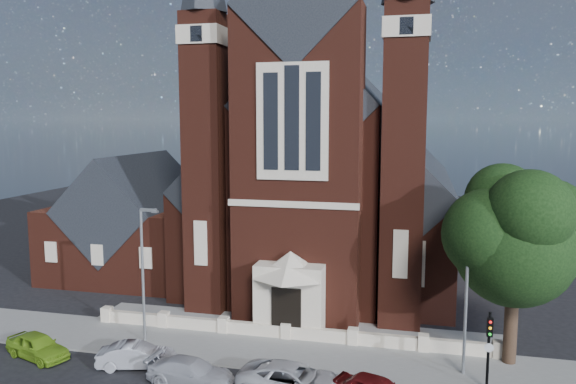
{
  "coord_description": "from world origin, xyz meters",
  "views": [
    {
      "loc": [
        7.63,
        -24.86,
        13.15
      ],
      "look_at": [
        -1.23,
        12.0,
        8.22
      ],
      "focal_mm": 35.0,
      "sensor_mm": 36.0,
      "label": 1
    }
  ],
  "objects_px": {
    "street_lamp_left": "(144,268)",
    "car_lime_van": "(37,346)",
    "traffic_signal": "(489,341)",
    "street_tree": "(518,239)",
    "car_white_suv": "(293,380)",
    "street_lamp_right": "(468,289)",
    "car_silver_b": "(191,372)",
    "parish_hall": "(137,227)",
    "car_silver_a": "(136,356)",
    "church": "(331,177)"
  },
  "relations": [
    {
      "from": "traffic_signal",
      "to": "car_silver_b",
      "type": "relative_size",
      "value": 0.88
    },
    {
      "from": "street_lamp_right",
      "to": "car_lime_van",
      "type": "xyz_separation_m",
      "value": [
        -22.87,
        -3.27,
        -3.9
      ]
    },
    {
      "from": "street_tree",
      "to": "car_white_suv",
      "type": "relative_size",
      "value": 1.99
    },
    {
      "from": "church",
      "to": "car_silver_b",
      "type": "bearing_deg",
      "value": -97.96
    },
    {
      "from": "car_silver_b",
      "to": "traffic_signal",
      "type": "bearing_deg",
      "value": -73.64
    },
    {
      "from": "street_lamp_left",
      "to": "car_lime_van",
      "type": "relative_size",
      "value": 1.99
    },
    {
      "from": "street_tree",
      "to": "car_silver_b",
      "type": "distance_m",
      "value": 18.06
    },
    {
      "from": "traffic_signal",
      "to": "parish_hall",
      "type": "bearing_deg",
      "value": 150.02
    },
    {
      "from": "street_lamp_left",
      "to": "car_white_suv",
      "type": "bearing_deg",
      "value": -22.47
    },
    {
      "from": "street_lamp_right",
      "to": "traffic_signal",
      "type": "xyz_separation_m",
      "value": [
        0.91,
        -1.57,
        -2.02
      ]
    },
    {
      "from": "street_lamp_right",
      "to": "car_silver_b",
      "type": "bearing_deg",
      "value": -162.34
    },
    {
      "from": "church",
      "to": "street_tree",
      "type": "distance_m",
      "value": 21.38
    },
    {
      "from": "traffic_signal",
      "to": "car_lime_van",
      "type": "distance_m",
      "value": 23.92
    },
    {
      "from": "street_lamp_right",
      "to": "car_silver_a",
      "type": "distance_m",
      "value": 17.69
    },
    {
      "from": "car_silver_a",
      "to": "traffic_signal",
      "type": "bearing_deg",
      "value": -101.31
    },
    {
      "from": "traffic_signal",
      "to": "street_lamp_left",
      "type": "bearing_deg",
      "value": 175.24
    },
    {
      "from": "street_tree",
      "to": "car_white_suv",
      "type": "distance_m",
      "value": 13.63
    },
    {
      "from": "street_lamp_left",
      "to": "traffic_signal",
      "type": "xyz_separation_m",
      "value": [
        18.91,
        -1.57,
        -2.02
      ]
    },
    {
      "from": "street_lamp_left",
      "to": "traffic_signal",
      "type": "height_order",
      "value": "street_lamp_left"
    },
    {
      "from": "parish_hall",
      "to": "car_lime_van",
      "type": "distance_m",
      "value": 17.88
    },
    {
      "from": "street_tree",
      "to": "car_lime_van",
      "type": "relative_size",
      "value": 2.63
    },
    {
      "from": "church",
      "to": "street_lamp_right",
      "type": "height_order",
      "value": "church"
    },
    {
      "from": "car_lime_van",
      "to": "street_lamp_right",
      "type": "bearing_deg",
      "value": -62.9
    },
    {
      "from": "traffic_signal",
      "to": "car_silver_a",
      "type": "distance_m",
      "value": 18.04
    },
    {
      "from": "car_lime_van",
      "to": "car_silver_a",
      "type": "bearing_deg",
      "value": -69.25
    },
    {
      "from": "street_lamp_right",
      "to": "car_lime_van",
      "type": "height_order",
      "value": "street_lamp_right"
    },
    {
      "from": "car_lime_van",
      "to": "car_white_suv",
      "type": "bearing_deg",
      "value": -74.14
    },
    {
      "from": "parish_hall",
      "to": "traffic_signal",
      "type": "bearing_deg",
      "value": -29.98
    },
    {
      "from": "street_lamp_left",
      "to": "car_silver_a",
      "type": "bearing_deg",
      "value": -71.45
    },
    {
      "from": "parish_hall",
      "to": "street_lamp_right",
      "type": "xyz_separation_m",
      "value": [
        26.09,
        -14.0,
        0.59
      ]
    },
    {
      "from": "street_lamp_left",
      "to": "traffic_signal",
      "type": "distance_m",
      "value": 19.08
    },
    {
      "from": "car_white_suv",
      "to": "car_silver_b",
      "type": "bearing_deg",
      "value": 98.06
    },
    {
      "from": "car_lime_van",
      "to": "car_silver_b",
      "type": "height_order",
      "value": "car_lime_van"
    },
    {
      "from": "street_tree",
      "to": "car_silver_b",
      "type": "height_order",
      "value": "street_tree"
    },
    {
      "from": "car_silver_a",
      "to": "car_white_suv",
      "type": "bearing_deg",
      "value": -112.51
    },
    {
      "from": "church",
      "to": "traffic_signal",
      "type": "bearing_deg",
      "value": -61.8
    },
    {
      "from": "church",
      "to": "car_silver_a",
      "type": "relative_size",
      "value": 8.67
    },
    {
      "from": "parish_hall",
      "to": "car_white_suv",
      "type": "xyz_separation_m",
      "value": [
        17.93,
        -18.07,
        -3.27
      ]
    },
    {
      "from": "church",
      "to": "traffic_signal",
      "type": "distance_m",
      "value": 23.94
    },
    {
      "from": "car_silver_b",
      "to": "car_white_suv",
      "type": "bearing_deg",
      "value": -82.28
    },
    {
      "from": "street_lamp_left",
      "to": "car_lime_van",
      "type": "xyz_separation_m",
      "value": [
        -4.87,
        -3.27,
        -3.9
      ]
    },
    {
      "from": "church",
      "to": "street_tree",
      "type": "bearing_deg",
      "value": -53.83
    },
    {
      "from": "car_lime_van",
      "to": "parish_hall",
      "type": "bearing_deg",
      "value": 29.52
    },
    {
      "from": "street_lamp_left",
      "to": "car_white_suv",
      "type": "height_order",
      "value": "street_lamp_left"
    },
    {
      "from": "street_lamp_right",
      "to": "car_white_suv",
      "type": "height_order",
      "value": "street_lamp_right"
    },
    {
      "from": "parish_hall",
      "to": "car_silver_a",
      "type": "height_order",
      "value": "parish_hall"
    },
    {
      "from": "car_silver_b",
      "to": "car_white_suv",
      "type": "relative_size",
      "value": 0.85
    },
    {
      "from": "church",
      "to": "car_silver_a",
      "type": "bearing_deg",
      "value": -107.33
    },
    {
      "from": "street_tree",
      "to": "traffic_signal",
      "type": "bearing_deg",
      "value": -115.95
    },
    {
      "from": "church",
      "to": "parish_hall",
      "type": "relative_size",
      "value": 2.86
    }
  ]
}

